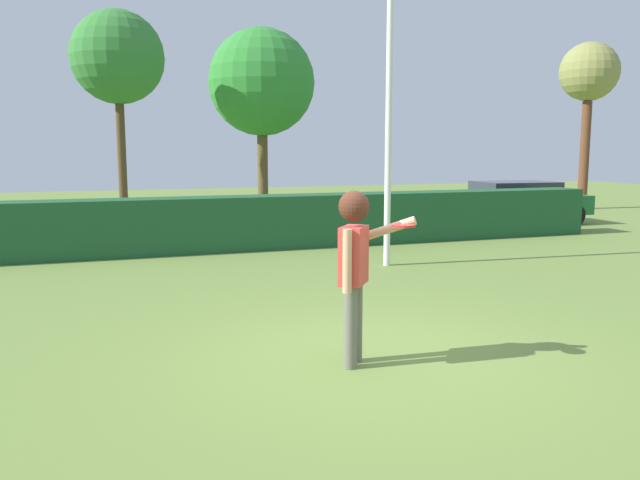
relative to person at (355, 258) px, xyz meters
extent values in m
plane|color=olive|center=(0.35, 0.13, -1.11)|extent=(60.00, 60.00, 0.00)
cylinder|color=#6A685B|center=(0.05, 0.09, -0.69)|extent=(0.14, 0.14, 0.84)
cylinder|color=#6A685B|center=(-0.07, -0.07, -0.69)|extent=(0.14, 0.14, 0.84)
cube|color=#E14338|center=(-0.01, 0.01, 0.02)|extent=(0.41, 0.44, 0.58)
cylinder|color=tan|center=(0.36, 0.02, 0.26)|extent=(0.54, 0.44, 0.30)
cylinder|color=tan|center=(-0.15, -0.18, 0.00)|extent=(0.09, 0.09, 0.62)
sphere|color=tan|center=(-0.01, 0.01, 0.48)|extent=(0.22, 0.22, 0.22)
sphere|color=#50281B|center=(-0.01, 0.01, 0.51)|extent=(0.31, 0.31, 0.31)
cylinder|color=red|center=(0.41, -0.24, 0.33)|extent=(0.23, 0.23, 0.03)
cylinder|color=silver|center=(2.74, 4.98, 1.98)|extent=(0.12, 0.12, 6.18)
cube|color=#1E532C|center=(0.35, 7.82, -0.52)|extent=(18.14, 0.90, 1.17)
cube|color=#1E6633|center=(9.17, 9.84, -0.53)|extent=(4.31, 1.99, 0.55)
cube|color=#2D333D|center=(9.17, 9.84, -0.06)|extent=(2.30, 1.71, 0.40)
cylinder|color=black|center=(10.69, 10.58, -0.81)|extent=(0.61, 0.14, 0.60)
cylinder|color=black|center=(10.58, 8.89, -0.81)|extent=(0.61, 0.14, 0.60)
cylinder|color=black|center=(7.76, 10.79, -0.81)|extent=(0.61, 0.14, 0.60)
cylinder|color=black|center=(7.64, 9.09, -0.81)|extent=(0.61, 0.14, 0.60)
cylinder|color=#513C22|center=(-1.63, 13.41, 0.87)|extent=(0.24, 0.24, 3.96)
sphere|color=#337B32|center=(-1.63, 13.41, 3.63)|extent=(2.60, 2.60, 2.60)
cylinder|color=brown|center=(2.79, 14.50, 0.54)|extent=(0.34, 0.34, 3.29)
sphere|color=#2F8531|center=(2.79, 14.50, 3.20)|extent=(3.40, 3.40, 3.40)
cylinder|color=brown|center=(14.55, 13.10, 0.85)|extent=(0.34, 0.34, 3.91)
sphere|color=olive|center=(14.55, 13.10, 3.84)|extent=(2.09, 2.09, 2.09)
camera|label=1|loc=(-2.41, -5.76, 1.07)|focal=35.70mm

